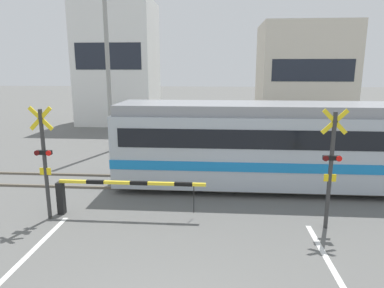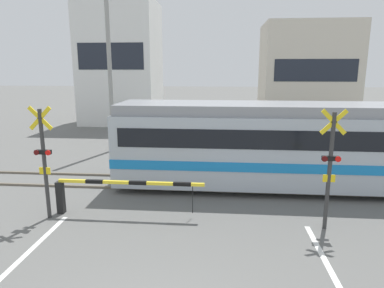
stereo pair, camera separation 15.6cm
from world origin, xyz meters
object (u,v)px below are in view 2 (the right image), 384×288
Objects in this scene: crossing_barrier_near at (102,189)px; pedestrian at (170,134)px; crossing_signal_left at (44,158)px; crossing_signal_right at (330,165)px; commuter_train at (339,144)px; crossing_barrier_far at (252,149)px.

pedestrian reaches higher than crossing_barrier_near.
crossing_signal_left is 9.09m from pedestrian.
crossing_signal_right is at bearing 0.00° from crossing_signal_left.
crossing_barrier_near is 6.47m from crossing_signal_right.
crossing_signal_left is 7.87m from crossing_signal_right.
crossing_signal_left is at bearing -160.09° from commuter_train.
crossing_signal_left and crossing_signal_right have the same top height.
crossing_signal_right is at bearing -57.39° from pedestrian.
crossing_barrier_near is 1.35× the size of crossing_signal_right.
commuter_train is 8.29m from crossing_barrier_near.
commuter_train reaches higher than crossing_barrier_near.
commuter_train is 8.82m from pedestrian.
crossing_barrier_far is 8.78m from crossing_signal_left.
crossing_signal_left is at bearing -166.34° from crossing_barrier_near.
crossing_barrier_far is 4.98m from pedestrian.
crossing_signal_right is (1.49, -5.95, 1.02)m from crossing_barrier_far.
pedestrian is at bearing 84.69° from crossing_barrier_near.
crossing_signal_left reaches higher than crossing_barrier_far.
crossing_signal_right reaches higher than pedestrian.
crossing_signal_right is at bearing -75.97° from crossing_barrier_far.
pedestrian is at bearing 75.48° from crossing_signal_left.
crossing_barrier_near is 1.35× the size of crossing_signal_left.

